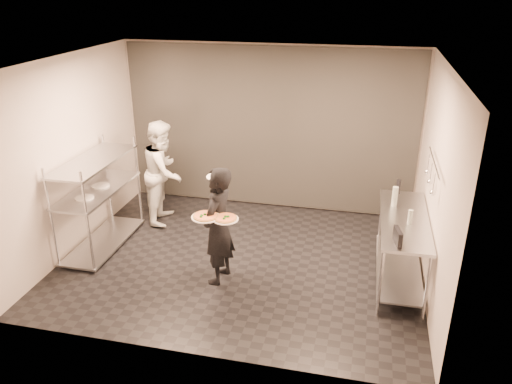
% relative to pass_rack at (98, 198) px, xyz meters
% --- Properties ---
extents(room_shell, '(5.00, 4.00, 2.80)m').
position_rel_pass_rack_xyz_m(room_shell, '(2.15, 1.18, 0.63)').
color(room_shell, black).
rests_on(room_shell, ground).
extents(pass_rack, '(0.60, 1.60, 1.50)m').
position_rel_pass_rack_xyz_m(pass_rack, '(0.00, 0.00, 0.00)').
color(pass_rack, silver).
rests_on(pass_rack, ground).
extents(prep_counter, '(0.60, 1.80, 0.92)m').
position_rel_pass_rack_xyz_m(prep_counter, '(4.33, 0.00, -0.14)').
color(prep_counter, silver).
rests_on(prep_counter, ground).
extents(utensil_rail, '(0.07, 1.20, 0.31)m').
position_rel_pass_rack_xyz_m(utensil_rail, '(4.58, 0.00, 0.78)').
color(utensil_rail, silver).
rests_on(utensil_rail, room_shell).
extents(waiter, '(0.46, 0.63, 1.60)m').
position_rel_pass_rack_xyz_m(waiter, '(1.99, -0.52, 0.03)').
color(waiter, black).
rests_on(waiter, ground).
extents(chef, '(0.73, 0.89, 1.70)m').
position_rel_pass_rack_xyz_m(chef, '(0.60, 1.04, 0.08)').
color(chef, white).
rests_on(chef, ground).
extents(pizza_plate_near, '(0.36, 0.36, 0.05)m').
position_rel_pass_rack_xyz_m(pizza_plate_near, '(1.92, -0.77, 0.28)').
color(pizza_plate_near, white).
rests_on(pizza_plate_near, waiter).
extents(pizza_plate_far, '(0.32, 0.32, 0.05)m').
position_rel_pass_rack_xyz_m(pizza_plate_far, '(2.16, -0.75, 0.27)').
color(pizza_plate_far, white).
rests_on(pizza_plate_far, waiter).
extents(salad_plate, '(0.31, 0.31, 0.07)m').
position_rel_pass_rack_xyz_m(salad_plate, '(1.92, -0.23, 0.61)').
color(salad_plate, white).
rests_on(salad_plate, waiter).
extents(pos_monitor, '(0.10, 0.26, 0.18)m').
position_rel_pass_rack_xyz_m(pos_monitor, '(4.21, -0.72, 0.24)').
color(pos_monitor, black).
rests_on(pos_monitor, prep_counter).
extents(bottle_green, '(0.08, 0.08, 0.27)m').
position_rel_pass_rack_xyz_m(bottle_green, '(4.20, 0.35, 0.29)').
color(bottle_green, gray).
rests_on(bottle_green, prep_counter).
extents(bottle_clear, '(0.06, 0.06, 0.19)m').
position_rel_pass_rack_xyz_m(bottle_clear, '(4.38, -0.16, 0.25)').
color(bottle_clear, gray).
rests_on(bottle_clear, prep_counter).
extents(bottle_dark, '(0.06, 0.06, 0.21)m').
position_rel_pass_rack_xyz_m(bottle_dark, '(4.27, 0.80, 0.26)').
color(bottle_dark, black).
rests_on(bottle_dark, prep_counter).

